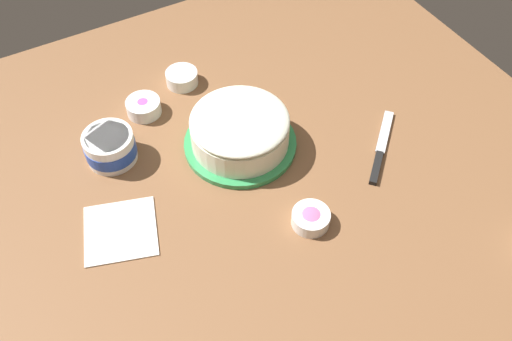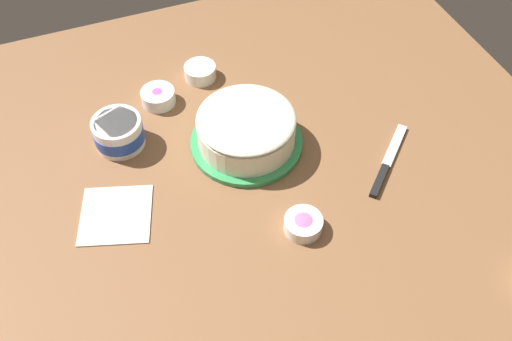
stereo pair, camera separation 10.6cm
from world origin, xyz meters
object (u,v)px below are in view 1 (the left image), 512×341
Objects in this scene: spreading_knife at (380,153)px; sprinkle_bowl_blue at (184,77)px; frosting_tub at (110,147)px; frosted_cake at (240,131)px; sprinkle_bowl_rainbow at (144,106)px; sprinkle_bowl_pink at (311,218)px; paper_napkin at (120,230)px.

sprinkle_bowl_blue is at bearing 123.30° from spreading_knife.
sprinkle_bowl_blue is at bearing 31.46° from frosting_tub.
frosted_cake is at bearing -22.00° from frosting_tub.
sprinkle_bowl_rainbow is 0.51m from sprinkle_bowl_pink.
frosted_cake reaches higher than sprinkle_bowl_blue.
paper_napkin is (-0.06, -0.20, -0.03)m from frosting_tub.
sprinkle_bowl_rainbow reaches higher than sprinkle_bowl_blue.
sprinkle_bowl_rainbow is 1.05× the size of sprinkle_bowl_pink.
sprinkle_bowl_rainbow is at bearing 59.69° from paper_napkin.
sprinkle_bowl_blue is (-0.30, 0.45, 0.01)m from spreading_knife.
frosted_cake reaches higher than paper_napkin.
frosted_cake is 3.12× the size of sprinkle_bowl_rainbow.
frosting_tub is 0.30m from sprinkle_bowl_blue.
sprinkle_bowl_pink is at bearing -69.23° from sprinkle_bowl_rainbow.
spreading_knife is 2.18× the size of sprinkle_bowl_rainbow.
sprinkle_bowl_pink is at bearing -84.62° from sprinkle_bowl_blue.
spreading_knife is at bearing -56.70° from sprinkle_bowl_blue.
frosted_cake is 0.35m from paper_napkin.
paper_napkin is at bearing -131.04° from sprinkle_bowl_blue.
frosted_cake is 3.26× the size of sprinkle_bowl_pink.
spreading_knife is 2.24× the size of sprinkle_bowl_blue.
frosting_tub reaches higher than sprinkle_bowl_blue.
frosted_cake is 0.27m from sprinkle_bowl_pink.
sprinkle_bowl_blue is 0.97× the size of sprinkle_bowl_rainbow.
sprinkle_bowl_blue is at bearing 95.20° from frosted_cake.
paper_napkin is at bearing 153.83° from sprinkle_bowl_pink.
frosting_tub is at bearing 151.67° from spreading_knife.
sprinkle_bowl_blue reaches higher than spreading_knife.
frosted_cake is at bearing -84.80° from sprinkle_bowl_blue.
frosting_tub reaches higher than paper_napkin.
sprinkle_bowl_pink is 0.40m from paper_napkin.
sprinkle_bowl_pink is (0.30, -0.38, -0.02)m from frosting_tub.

